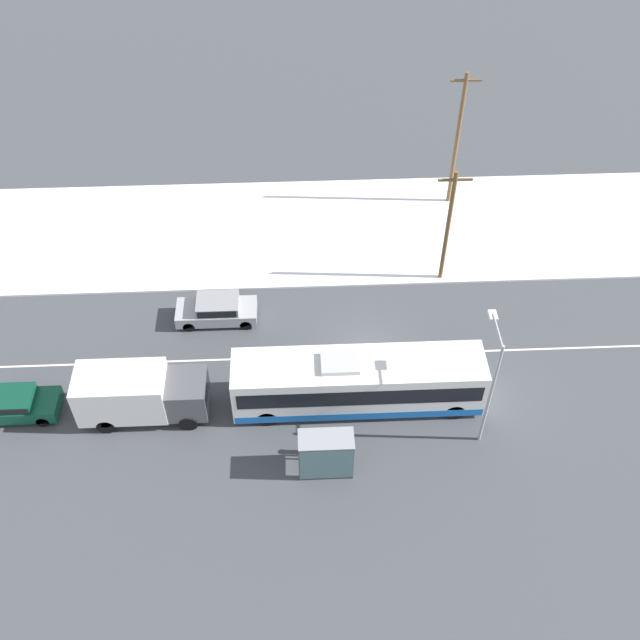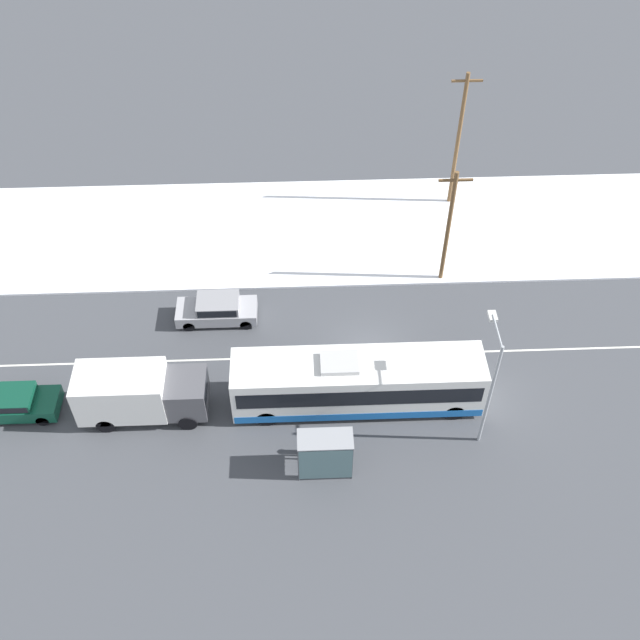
% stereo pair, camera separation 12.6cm
% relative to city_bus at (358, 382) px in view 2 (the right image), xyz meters
% --- Properties ---
extents(ground_plane, '(120.00, 120.00, 0.00)m').
position_rel_city_bus_xyz_m(ground_plane, '(0.84, 3.09, -1.55)').
color(ground_plane, '#424449').
extents(snow_lot, '(80.00, 10.17, 0.12)m').
position_rel_city_bus_xyz_m(snow_lot, '(0.84, 13.42, -1.49)').
color(snow_lot, white).
rests_on(snow_lot, ground_plane).
extents(lane_marking_center, '(60.00, 0.12, 0.00)m').
position_rel_city_bus_xyz_m(lane_marking_center, '(0.84, 3.09, -1.55)').
color(lane_marking_center, silver).
rests_on(lane_marking_center, ground_plane).
extents(city_bus, '(12.10, 2.57, 3.17)m').
position_rel_city_bus_xyz_m(city_bus, '(0.00, 0.00, 0.00)').
color(city_bus, white).
rests_on(city_bus, ground_plane).
extents(box_truck, '(6.16, 2.30, 2.84)m').
position_rel_city_bus_xyz_m(box_truck, '(-10.50, -0.22, 0.02)').
color(box_truck, silver).
rests_on(box_truck, ground_plane).
extents(sedan_car, '(4.37, 1.80, 1.46)m').
position_rel_city_bus_xyz_m(sedan_car, '(-7.18, 6.06, -0.75)').
color(sedan_car, '#9E9EA3').
rests_on(sedan_car, ground_plane).
extents(parked_car_near_truck, '(4.17, 1.80, 1.38)m').
position_rel_city_bus_xyz_m(parked_car_near_truck, '(-16.68, 0.06, -0.79)').
color(parked_car_near_truck, '#0F4733').
rests_on(parked_car_near_truck, ground_plane).
extents(pedestrian_at_stop, '(0.63, 0.28, 1.76)m').
position_rel_city_bus_xyz_m(pedestrian_at_stop, '(-1.59, -2.95, -0.47)').
color(pedestrian_at_stop, '#23232D').
rests_on(pedestrian_at_stop, ground_plane).
extents(bus_shelter, '(2.49, 1.20, 2.40)m').
position_rel_city_bus_xyz_m(bus_shelter, '(-1.74, -4.05, 0.12)').
color(bus_shelter, gray).
rests_on(bus_shelter, ground_plane).
extents(streetlamp, '(0.36, 2.34, 6.66)m').
position_rel_city_bus_xyz_m(streetlamp, '(5.66, -1.99, 2.69)').
color(streetlamp, '#9EA3A8').
rests_on(streetlamp, ground_plane).
extents(utility_pole_roadside, '(1.80, 0.24, 7.43)m').
position_rel_city_bus_xyz_m(utility_pole_roadside, '(5.54, 8.81, 2.35)').
color(utility_pole_roadside, brown).
rests_on(utility_pole_roadside, ground_plane).
extents(utility_pole_snowlot, '(1.80, 0.24, 9.04)m').
position_rel_city_bus_xyz_m(utility_pole_snowlot, '(7.17, 16.02, 3.16)').
color(utility_pole_snowlot, brown).
rests_on(utility_pole_snowlot, ground_plane).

